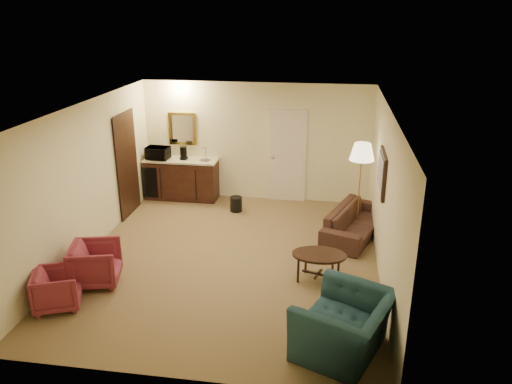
% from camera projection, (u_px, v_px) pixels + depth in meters
% --- Properties ---
extents(ground, '(6.00, 6.00, 0.00)m').
position_uv_depth(ground, '(230.00, 259.00, 8.60)').
color(ground, olive).
rests_on(ground, ground).
extents(room_walls, '(5.02, 6.01, 2.61)m').
position_uv_depth(room_walls, '(231.00, 151.00, 8.74)').
color(room_walls, '#F8EDBA').
rests_on(room_walls, ground).
extents(wetbar_cabinet, '(1.64, 0.58, 0.92)m').
position_uv_depth(wetbar_cabinet, '(182.00, 179.00, 11.20)').
color(wetbar_cabinet, '#381D11').
rests_on(wetbar_cabinet, ground).
extents(sofa, '(1.16, 1.97, 0.74)m').
position_uv_depth(sofa, '(355.00, 217.00, 9.37)').
color(sofa, black).
rests_on(sofa, ground).
extents(teal_armchair, '(1.16, 1.38, 1.03)m').
position_uv_depth(teal_armchair, '(345.00, 316.00, 6.12)').
color(teal_armchair, '#1C4148').
rests_on(teal_armchair, ground).
extents(rose_chair_near, '(0.82, 0.85, 0.73)m').
position_uv_depth(rose_chair_near, '(95.00, 262.00, 7.73)').
color(rose_chair_near, '#95303F').
rests_on(rose_chair_near, ground).
extents(rose_chair_far, '(0.77, 0.80, 0.64)m').
position_uv_depth(rose_chair_far, '(57.00, 287.00, 7.13)').
color(rose_chair_far, '#95303F').
rests_on(rose_chair_far, ground).
extents(coffee_table, '(0.97, 0.79, 0.48)m').
position_uv_depth(coffee_table, '(318.00, 267.00, 7.82)').
color(coffee_table, black).
rests_on(coffee_table, ground).
extents(floor_lamp, '(0.57, 0.57, 1.75)m').
position_uv_depth(floor_lamp, '(359.00, 188.00, 9.42)').
color(floor_lamp, '#B27C3B').
rests_on(floor_lamp, ground).
extents(waste_bin, '(0.32, 0.32, 0.32)m').
position_uv_depth(waste_bin, '(236.00, 204.00, 10.58)').
color(waste_bin, black).
rests_on(waste_bin, ground).
extents(microwave, '(0.52, 0.32, 0.34)m').
position_uv_depth(microwave, '(158.00, 152.00, 11.00)').
color(microwave, black).
rests_on(microwave, wetbar_cabinet).
extents(coffee_maker, '(0.19, 0.19, 0.29)m').
position_uv_depth(coffee_maker, '(184.00, 153.00, 10.98)').
color(coffee_maker, black).
rests_on(coffee_maker, wetbar_cabinet).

